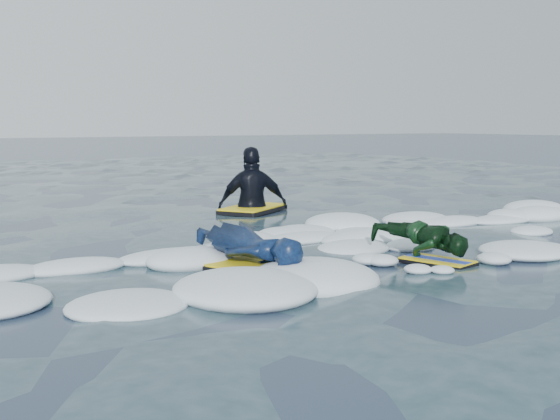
{
  "coord_description": "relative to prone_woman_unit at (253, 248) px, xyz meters",
  "views": [
    {
      "loc": [
        -4.46,
        -5.24,
        1.42
      ],
      "look_at": [
        -0.25,
        1.6,
        0.41
      ],
      "focal_mm": 45.0,
      "sensor_mm": 36.0,
      "label": 1
    }
  ],
  "objects": [
    {
      "name": "waiting_rider_unit",
      "position": [
        2.15,
        3.82,
        -0.12
      ],
      "size": [
        1.43,
        1.28,
        1.89
      ],
      "rotation": [
        0.0,
        0.0,
        0.6
      ],
      "color": "black",
      "rests_on": "ground"
    },
    {
      "name": "foam_band",
      "position": [
        1.2,
        0.48,
        -0.21
      ],
      "size": [
        12.0,
        3.1,
        0.3
      ],
      "primitive_type": null,
      "color": "white",
      "rests_on": "ground"
    },
    {
      "name": "prone_woman_unit",
      "position": [
        0.0,
        0.0,
        0.0
      ],
      "size": [
        0.97,
        1.67,
        0.42
      ],
      "rotation": [
        0.0,
        0.0,
        1.98
      ],
      "color": "black",
      "rests_on": "ground"
    },
    {
      "name": "prone_child_unit",
      "position": [
        1.7,
        -0.56,
        -0.0
      ],
      "size": [
        0.62,
        1.16,
        0.42
      ],
      "rotation": [
        0.0,
        0.0,
        1.84
      ],
      "color": "black",
      "rests_on": "ground"
    },
    {
      "name": "ground",
      "position": [
        1.2,
        -0.55,
        -0.21
      ],
      "size": [
        120.0,
        120.0,
        0.0
      ],
      "primitive_type": "plane",
      "color": "#1A2740",
      "rests_on": "ground"
    }
  ]
}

